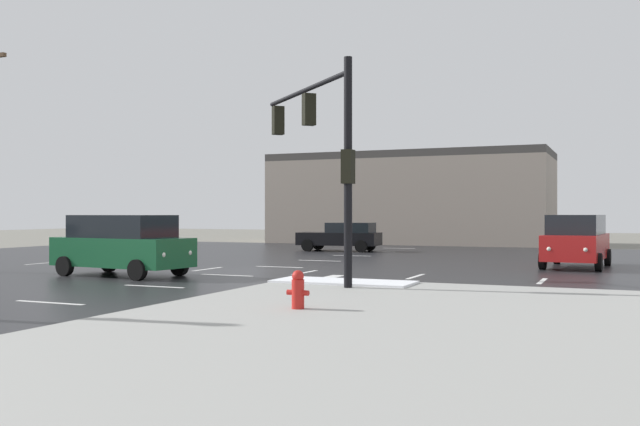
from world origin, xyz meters
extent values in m
plane|color=slate|center=(0.00, 0.00, 0.00)|extent=(120.00, 120.00, 0.00)
cube|color=#232326|center=(0.00, 0.00, 0.01)|extent=(44.00, 44.00, 0.02)
cube|color=#9E9E99|center=(12.00, -12.00, 0.07)|extent=(18.00, 18.00, 0.14)
cube|color=white|center=(5.00, -4.00, 0.17)|extent=(4.00, 1.60, 0.06)
cube|color=silver|center=(0.00, -10.00, 0.02)|extent=(2.00, 0.15, 0.01)
cube|color=silver|center=(0.00, -6.00, 0.02)|extent=(2.00, 0.15, 0.01)
cube|color=silver|center=(0.00, -2.00, 0.02)|extent=(2.00, 0.15, 0.01)
cube|color=silver|center=(0.00, 2.00, 0.02)|extent=(2.00, 0.15, 0.01)
cube|color=silver|center=(0.00, 6.00, 0.02)|extent=(2.00, 0.15, 0.01)
cube|color=silver|center=(0.00, 10.00, 0.02)|extent=(2.00, 0.15, 0.01)
cube|color=silver|center=(0.00, 14.00, 0.02)|extent=(2.00, 0.15, 0.01)
cube|color=silver|center=(0.00, 18.00, 0.02)|extent=(2.00, 0.15, 0.01)
cube|color=silver|center=(-10.00, 0.00, 0.02)|extent=(0.15, 2.00, 0.01)
cube|color=silver|center=(-6.00, 0.00, 0.02)|extent=(0.15, 2.00, 0.01)
cube|color=silver|center=(-2.00, 0.00, 0.02)|extent=(0.15, 2.00, 0.01)
cube|color=silver|center=(2.00, 0.00, 0.02)|extent=(0.15, 2.00, 0.01)
cube|color=silver|center=(6.00, 0.00, 0.02)|extent=(0.15, 2.00, 0.01)
cube|color=silver|center=(10.00, 0.00, 0.02)|extent=(0.15, 2.00, 0.01)
cube|color=silver|center=(3.50, -4.00, 0.02)|extent=(0.45, 7.00, 0.01)
cylinder|color=black|center=(5.59, -5.17, 3.19)|extent=(0.22, 0.22, 6.11)
cylinder|color=black|center=(3.40, -3.08, 5.85)|extent=(4.48, 4.29, 0.14)
cube|color=black|center=(3.62, -3.29, 5.22)|extent=(0.45, 0.45, 0.95)
sphere|color=red|center=(3.50, -3.18, 5.51)|extent=(0.20, 0.20, 0.20)
cube|color=black|center=(1.64, -1.41, 5.22)|extent=(0.45, 0.45, 0.95)
sphere|color=red|center=(1.53, -1.29, 5.51)|extent=(0.20, 0.20, 0.20)
cube|color=black|center=(5.59, -5.17, 3.34)|extent=(0.28, 0.36, 0.90)
cylinder|color=red|center=(6.12, -9.46, 0.44)|extent=(0.26, 0.26, 0.60)
sphere|color=red|center=(6.12, -9.46, 0.81)|extent=(0.25, 0.25, 0.25)
cylinder|color=red|center=(5.94, -9.46, 0.47)|extent=(0.12, 0.11, 0.11)
cylinder|color=red|center=(6.30, -9.46, 0.47)|extent=(0.12, 0.11, 0.11)
cube|color=gray|center=(-1.49, 25.89, 2.90)|extent=(19.08, 8.00, 5.80)
cube|color=#3F3D3A|center=(-1.49, 25.89, 6.05)|extent=(19.08, 8.00, 0.50)
cube|color=black|center=(-2.17, 13.79, 0.70)|extent=(4.61, 2.10, 0.70)
cube|color=black|center=(-1.50, 13.84, 1.33)|extent=(2.58, 1.82, 0.55)
cylinder|color=black|center=(-3.64, 12.79, 0.35)|extent=(0.67, 0.26, 0.66)
cylinder|color=black|center=(-3.76, 14.59, 0.35)|extent=(0.67, 0.26, 0.66)
cylinder|color=black|center=(-0.59, 12.99, 0.35)|extent=(0.67, 0.26, 0.66)
cylinder|color=black|center=(-0.71, 14.79, 0.35)|extent=(0.67, 0.26, 0.66)
sphere|color=white|center=(-4.33, 13.07, 0.70)|extent=(0.18, 0.18, 0.18)
sphere|color=white|center=(-4.41, 14.22, 0.70)|extent=(0.18, 0.18, 0.18)
cube|color=#195933|center=(-3.07, -3.58, 0.82)|extent=(4.99, 2.49, 0.95)
cube|color=black|center=(-3.07, -3.58, 1.67)|extent=(3.54, 2.17, 0.75)
cylinder|color=black|center=(-1.34, -2.80, 0.35)|extent=(0.68, 0.29, 0.66)
cylinder|color=black|center=(-1.56, -4.74, 0.35)|extent=(0.68, 0.29, 0.66)
cylinder|color=black|center=(-4.58, -2.43, 0.35)|extent=(0.68, 0.29, 0.66)
cylinder|color=black|center=(-4.81, -4.36, 0.35)|extent=(0.68, 0.29, 0.66)
sphere|color=white|center=(-0.67, -3.23, 0.82)|extent=(0.18, 0.18, 0.18)
sphere|color=white|center=(-0.81, -4.47, 0.82)|extent=(0.18, 0.18, 0.18)
cube|color=#B21919|center=(10.64, 6.33, 0.82)|extent=(2.31, 4.93, 0.95)
cube|color=black|center=(10.64, 6.33, 1.67)|extent=(2.04, 3.49, 0.75)
cylinder|color=black|center=(11.49, 4.63, 0.35)|extent=(0.27, 0.67, 0.66)
cylinder|color=black|center=(9.54, 4.77, 0.35)|extent=(0.27, 0.67, 0.66)
cylinder|color=black|center=(11.73, 7.88, 0.35)|extent=(0.27, 0.67, 0.66)
cylinder|color=black|center=(9.79, 8.03, 0.35)|extent=(0.27, 0.67, 0.66)
sphere|color=white|center=(11.08, 3.94, 0.82)|extent=(0.18, 0.18, 0.18)
sphere|color=white|center=(9.84, 4.03, 0.82)|extent=(0.18, 0.18, 0.18)
camera|label=1|loc=(12.26, -22.67, 2.10)|focal=39.76mm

